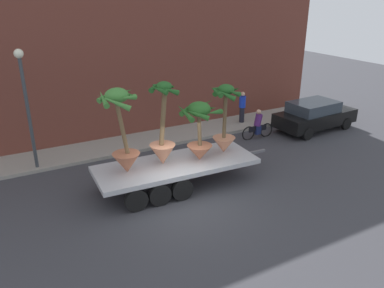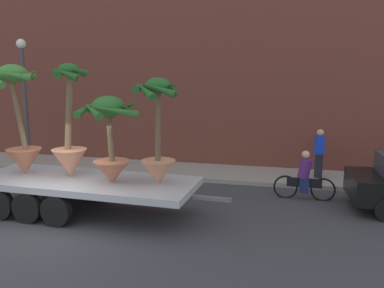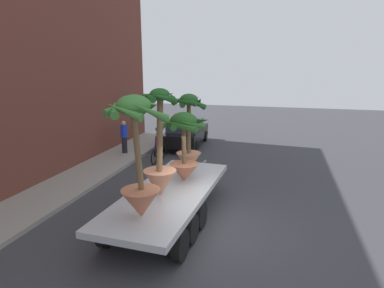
{
  "view_description": "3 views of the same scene",
  "coord_description": "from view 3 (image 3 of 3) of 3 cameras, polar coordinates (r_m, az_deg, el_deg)",
  "views": [
    {
      "loc": [
        -5.48,
        -10.54,
        7.01
      ],
      "look_at": [
        1.38,
        2.07,
        1.24
      ],
      "focal_mm": 36.03,
      "sensor_mm": 36.0,
      "label": 1
    },
    {
      "loc": [
        5.65,
        -8.7,
        4.04
      ],
      "look_at": [
        3.15,
        1.85,
        1.97
      ],
      "focal_mm": 39.0,
      "sensor_mm": 36.0,
      "label": 2
    },
    {
      "loc": [
        -8.55,
        -1.85,
        4.7
      ],
      "look_at": [
        3.35,
        1.43,
        1.7
      ],
      "focal_mm": 30.56,
      "sensor_mm": 36.0,
      "label": 3
    }
  ],
  "objects": [
    {
      "name": "cyclist",
      "position": [
        16.3,
        -5.87,
        -0.73
      ],
      "size": [
        1.84,
        0.35,
        1.54
      ],
      "color": "black",
      "rests_on": "ground"
    },
    {
      "name": "potted_palm_front",
      "position": [
        7.92,
        -9.4,
        -3.4
      ],
      "size": [
        1.45,
        1.54,
        3.07
      ],
      "color": "#B26647",
      "rests_on": "flatbed_trailer"
    },
    {
      "name": "sidewalk",
      "position": [
        12.55,
        -25.83,
        -9.4
      ],
      "size": [
        24.0,
        2.2,
        0.15
      ],
      "primitive_type": "cube",
      "color": "gray",
      "rests_on": "ground"
    },
    {
      "name": "potted_palm_middle",
      "position": [
        10.44,
        -1.46,
        -0.21
      ],
      "size": [
        1.65,
        1.82,
        2.28
      ],
      "color": "#B26647",
      "rests_on": "flatbed_trailer"
    },
    {
      "name": "ground_plane",
      "position": [
        9.93,
        2.9,
        -14.61
      ],
      "size": [
        60.0,
        60.0,
        0.0
      ],
      "primitive_type": "plane",
      "color": "#38383D"
    },
    {
      "name": "potted_palm_extra",
      "position": [
        11.65,
        -0.57,
        1.24
      ],
      "size": [
        1.18,
        1.25,
        2.75
      ],
      "color": "tan",
      "rests_on": "flatbed_trailer"
    },
    {
      "name": "potted_palm_rear",
      "position": [
        9.36,
        -5.61,
        -2.8
      ],
      "size": [
        1.05,
        1.07,
        3.1
      ],
      "color": "tan",
      "rests_on": "flatbed_trailer"
    },
    {
      "name": "parked_car",
      "position": [
        19.29,
        -1.05,
        2.07
      ],
      "size": [
        4.63,
        2.17,
        1.58
      ],
      "color": "black",
      "rests_on": "ground"
    },
    {
      "name": "flatbed_trailer",
      "position": [
        9.93,
        -4.42,
        -9.72
      ],
      "size": [
        7.14,
        2.51,
        0.98
      ],
      "color": "#B7BABF",
      "rests_on": "ground"
    },
    {
      "name": "pedestrian_near_gate",
      "position": [
        17.55,
        -11.76,
        1.34
      ],
      "size": [
        0.36,
        0.36,
        1.71
      ],
      "color": "black",
      "rests_on": "sidewalk"
    }
  ]
}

